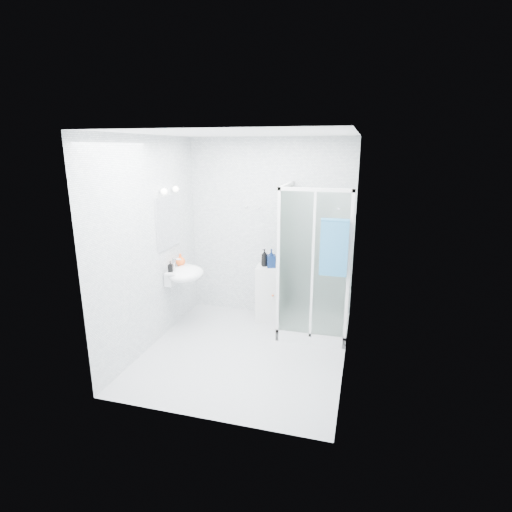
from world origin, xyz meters
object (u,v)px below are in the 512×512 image
(storage_cabinet, at_px, (268,293))
(wall_basin, at_px, (184,274))
(soap_dispenser_orange, at_px, (180,260))
(soap_dispenser_black, at_px, (170,267))
(hand_towel, at_px, (334,246))
(shampoo_bottle_b, at_px, (271,258))
(shampoo_bottle_a, at_px, (264,258))
(shower_enclosure, at_px, (309,302))

(storage_cabinet, bearing_deg, wall_basin, -155.86)
(storage_cabinet, height_order, soap_dispenser_orange, soap_dispenser_orange)
(soap_dispenser_black, bearing_deg, hand_towel, 1.73)
(wall_basin, relative_size, hand_towel, 0.80)
(shampoo_bottle_b, distance_m, soap_dispenser_black, 1.40)
(soap_dispenser_orange, bearing_deg, soap_dispenser_black, -90.00)
(shampoo_bottle_b, bearing_deg, storage_cabinet, 156.06)
(hand_towel, relative_size, soap_dispenser_black, 4.90)
(shampoo_bottle_b, xyz_separation_m, soap_dispenser_orange, (-1.20, -0.42, 0.00))
(storage_cabinet, bearing_deg, hand_towel, -41.05)
(shampoo_bottle_b, relative_size, soap_dispenser_black, 1.86)
(shampoo_bottle_a, distance_m, soap_dispenser_orange, 1.18)
(storage_cabinet, distance_m, soap_dispenser_black, 1.47)
(shower_enclosure, bearing_deg, shampoo_bottle_b, 156.30)
(shampoo_bottle_a, xyz_separation_m, soap_dispenser_black, (-1.09, -0.75, -0.00))
(shower_enclosure, relative_size, soap_dispenser_orange, 11.73)
(wall_basin, xyz_separation_m, hand_towel, (1.98, -0.09, 0.54))
(shower_enclosure, xyz_separation_m, soap_dispenser_orange, (-1.78, -0.17, 0.50))
(shampoo_bottle_a, bearing_deg, soap_dispenser_orange, -157.56)
(soap_dispenser_black, bearing_deg, wall_basin, 50.16)
(shampoo_bottle_a, relative_size, shampoo_bottle_b, 0.95)
(storage_cabinet, xyz_separation_m, hand_towel, (0.95, -0.68, 0.93))
(shower_enclosure, xyz_separation_m, storage_cabinet, (-0.63, 0.27, -0.04))
(soap_dispenser_orange, bearing_deg, hand_towel, -6.37)
(shower_enclosure, relative_size, hand_towel, 2.87)
(soap_dispenser_orange, xyz_separation_m, soap_dispenser_black, (0.00, -0.30, -0.01))
(wall_basin, height_order, soap_dispenser_black, wall_basin)
(soap_dispenser_black, bearing_deg, shampoo_bottle_a, 34.48)
(storage_cabinet, height_order, shampoo_bottle_b, shampoo_bottle_b)
(storage_cabinet, distance_m, soap_dispenser_orange, 1.35)
(shower_enclosure, xyz_separation_m, wall_basin, (-1.66, -0.32, 0.35))
(hand_towel, distance_m, shampoo_bottle_a, 1.29)
(shampoo_bottle_a, bearing_deg, shower_enclosure, -22.47)
(shower_enclosure, bearing_deg, hand_towel, -50.75)
(wall_basin, height_order, soap_dispenser_orange, soap_dispenser_orange)
(hand_towel, relative_size, shampoo_bottle_a, 2.77)
(wall_basin, height_order, storage_cabinet, wall_basin)
(storage_cabinet, distance_m, hand_towel, 1.49)
(wall_basin, relative_size, soap_dispenser_black, 3.94)
(wall_basin, bearing_deg, soap_dispenser_black, -129.84)
(wall_basin, bearing_deg, shower_enclosure, 10.81)
(wall_basin, height_order, shampoo_bottle_a, shampoo_bottle_a)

